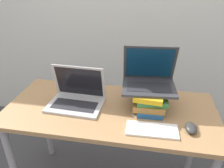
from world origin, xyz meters
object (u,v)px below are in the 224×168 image
Objects in this scene: wireless_keyboard at (152,130)px; laptop_left at (77,97)px; book_stack at (150,99)px; laptop_on_books at (149,79)px; mouse at (191,128)px.

laptop_left is at bearing 158.75° from wireless_keyboard.
book_stack is at bearing 95.08° from wireless_keyboard.
book_stack is 0.80× the size of laptop_on_books.
wireless_keyboard is (0.04, -0.28, -0.18)m from laptop_on_books.
mouse is (0.24, -0.20, -0.05)m from book_stack.
laptop_on_books reaches higher than laptop_left.
book_stack reaches higher than mouse.
laptop_on_books is 0.39m from mouse.
laptop_left is 0.49m from book_stack.
laptop_left is 3.58× the size of mouse.
wireless_keyboard is at bearing -84.92° from book_stack.
laptop_on_books is 3.46× the size of mouse.
book_stack is at bearing 4.71° from laptop_left.
mouse is at bearing -12.33° from laptop_left.
laptop_left is at bearing -169.97° from laptop_on_books.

